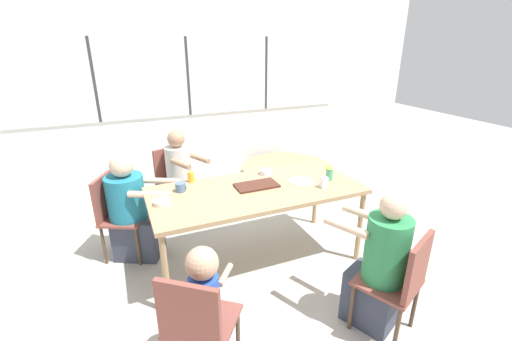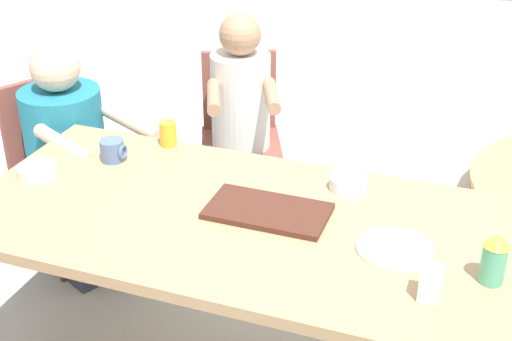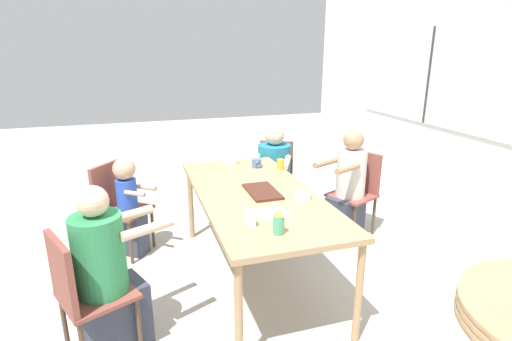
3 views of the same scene
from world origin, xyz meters
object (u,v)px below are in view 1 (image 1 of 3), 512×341
at_px(chair_for_toddler, 196,322).
at_px(juice_glass, 191,177).
at_px(sippy_cup, 329,172).
at_px(bowl_white_shallow, 162,202).
at_px(chair_for_man_blue_shirt, 402,278).
at_px(person_man_teal_shirt, 132,213).
at_px(chair_for_woman_green_shirt, 173,176).
at_px(coffee_mug, 181,187).
at_px(person_woman_green_shirt, 181,180).
at_px(milk_carton_small, 324,182).
at_px(folded_table_stack, 287,171).
at_px(bowl_cereal, 266,172).
at_px(person_man_blue_shirt, 379,269).
at_px(person_toddler, 206,308).
at_px(chair_for_man_teal_shirt, 115,210).

bearing_deg(chair_for_toddler, juice_glass, 115.15).
xyz_separation_m(sippy_cup, bowl_white_shallow, (-1.60, 0.10, -0.06)).
distance_m(chair_for_man_blue_shirt, person_man_teal_shirt, 2.46).
height_order(chair_for_woman_green_shirt, bowl_white_shallow, chair_for_woman_green_shirt).
relative_size(person_man_teal_shirt, coffee_mug, 11.03).
relative_size(person_woman_green_shirt, coffee_mug, 11.33).
bearing_deg(juice_glass, coffee_mug, -126.47).
bearing_deg(milk_carton_small, chair_for_toddler, -148.81).
bearing_deg(chair_for_toddler, sippy_cup, 70.12).
bearing_deg(folded_table_stack, bowl_white_shallow, -140.07).
bearing_deg(sippy_cup, chair_for_woman_green_shirt, 133.63).
distance_m(bowl_white_shallow, bowl_cereal, 1.13).
bearing_deg(chair_for_man_blue_shirt, sippy_cup, 57.37).
bearing_deg(bowl_white_shallow, person_man_blue_shirt, -39.75).
height_order(chair_for_woman_green_shirt, chair_for_man_blue_shirt, same).
xyz_separation_m(juice_glass, milk_carton_small, (1.11, -0.63, 0.00)).
bearing_deg(milk_carton_small, folded_table_stack, 70.53).
distance_m(person_woman_green_shirt, person_toddler, 2.12).
distance_m(chair_for_woman_green_shirt, bowl_cereal, 1.29).
height_order(person_woman_green_shirt, bowl_white_shallow, person_woman_green_shirt).
xyz_separation_m(person_toddler, sippy_cup, (1.51, 0.89, 0.38)).
relative_size(chair_for_toddler, folded_table_stack, 0.59).
bearing_deg(coffee_mug, person_toddler, -94.98).
bearing_deg(person_woman_green_shirt, person_toddler, 59.19).
height_order(person_toddler, milk_carton_small, person_toddler).
bearing_deg(juice_glass, person_woman_green_shirt, 87.90).
distance_m(person_woman_green_shirt, person_man_blue_shirt, 2.45).
height_order(person_man_teal_shirt, juice_glass, person_man_teal_shirt).
bearing_deg(person_woman_green_shirt, juice_glass, 64.40).
relative_size(chair_for_woman_green_shirt, person_woman_green_shirt, 0.77).
height_order(chair_for_man_blue_shirt, person_man_teal_shirt, person_man_teal_shirt).
distance_m(chair_for_man_blue_shirt, bowl_white_shallow, 1.94).
bearing_deg(chair_for_man_blue_shirt, chair_for_toddler, 149.01).
xyz_separation_m(coffee_mug, bowl_cereal, (0.89, 0.08, -0.02)).
relative_size(chair_for_woman_green_shirt, person_man_teal_shirt, 0.79).
relative_size(chair_for_toddler, person_toddler, 0.91).
bearing_deg(person_man_teal_shirt, bowl_white_shallow, 50.27).
relative_size(chair_for_man_teal_shirt, coffee_mug, 8.72).
bearing_deg(chair_for_man_teal_shirt, person_man_blue_shirt, 71.69).
xyz_separation_m(person_woman_green_shirt, juice_glass, (-0.03, -0.72, 0.32)).
height_order(person_man_blue_shirt, person_toddler, person_man_blue_shirt).
xyz_separation_m(person_man_blue_shirt, person_man_teal_shirt, (-1.59, 1.66, -0.03)).
bearing_deg(milk_carton_small, person_man_blue_shirt, -95.70).
height_order(person_man_blue_shirt, person_man_teal_shirt, person_man_blue_shirt).
xyz_separation_m(person_toddler, folded_table_stack, (2.08, 2.81, -0.39)).
relative_size(coffee_mug, bowl_white_shallow, 0.68).
distance_m(person_woman_green_shirt, milk_carton_small, 1.76).
distance_m(person_man_teal_shirt, coffee_mug, 0.64).
xyz_separation_m(person_man_teal_shirt, sippy_cup, (1.84, -0.63, 0.38)).
bearing_deg(chair_for_woman_green_shirt, bowl_cereal, 105.46).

